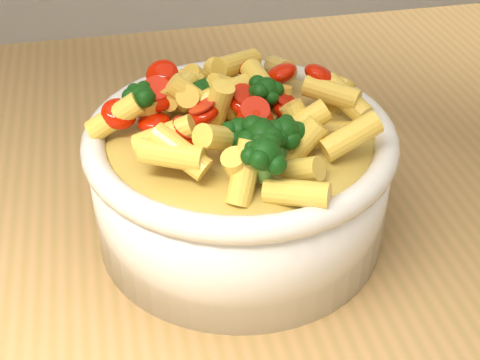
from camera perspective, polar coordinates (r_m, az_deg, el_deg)
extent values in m
cube|color=#B1814C|center=(0.56, 11.90, -4.76)|extent=(1.20, 0.80, 0.04)
cylinder|color=white|center=(0.50, 0.00, -0.40)|extent=(0.22, 0.22, 0.09)
ellipsoid|color=white|center=(0.51, 0.00, -2.78)|extent=(0.20, 0.20, 0.03)
torus|color=white|center=(0.47, 0.00, 3.76)|extent=(0.22, 0.22, 0.02)
ellipsoid|color=gold|center=(0.47, 0.00, 3.76)|extent=(0.19, 0.19, 0.02)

